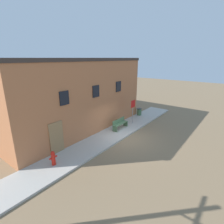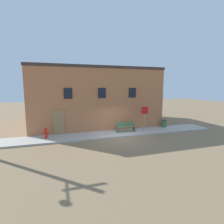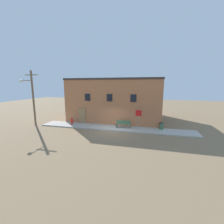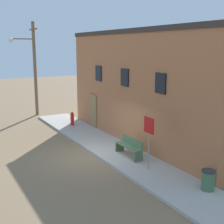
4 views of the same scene
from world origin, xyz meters
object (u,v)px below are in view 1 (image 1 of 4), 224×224
bench (120,124)px  trash_bin (139,112)px  stop_sign (133,107)px  fire_hydrant (53,158)px

bench → trash_bin: 4.40m
bench → trash_bin: bearing=6.8°
stop_sign → bench: bearing=173.4°
fire_hydrant → trash_bin: size_ratio=1.18×
fire_hydrant → stop_sign: bearing=-0.7°
fire_hydrant → stop_sign: 8.59m
fire_hydrant → stop_sign: size_ratio=0.39×
stop_sign → trash_bin: bearing=15.5°
fire_hydrant → trash_bin: bearing=3.2°
trash_bin → bench: bearing=-173.2°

